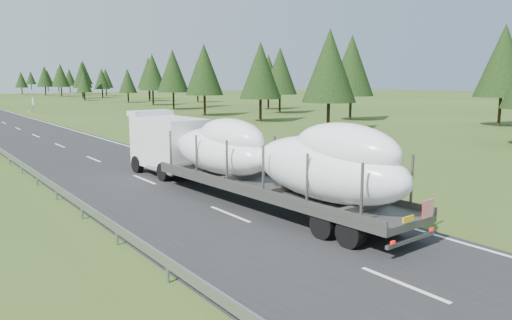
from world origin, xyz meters
TOP-DOWN VIEW (x-y plane):
  - ground at (0.00, 0.00)m, footprint 400.00×400.00m
  - highway_sign at (7.20, 80.00)m, footprint 0.08×0.90m
  - tree_line_right at (38.89, 96.44)m, footprint 27.42×296.47m
  - boat_truck at (1.89, 10.69)m, footprint 3.62×20.20m

SIDE VIEW (x-z plane):
  - ground at x=0.00m, z-range 0.00..0.00m
  - highway_sign at x=7.20m, z-range 0.51..3.11m
  - boat_truck at x=1.89m, z-range 0.17..4.30m
  - tree_line_right at x=38.89m, z-range 0.64..12.81m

